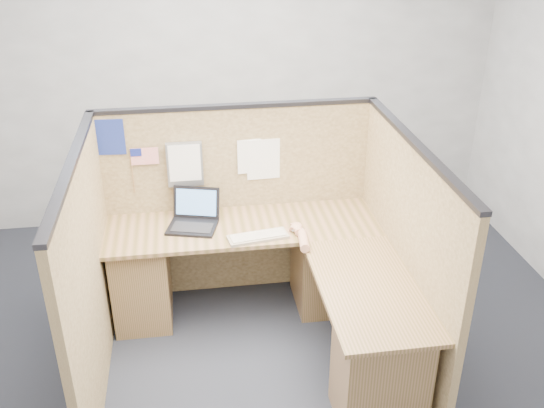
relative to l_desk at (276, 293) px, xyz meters
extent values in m
plane|color=black|center=(-0.18, -0.29, -0.39)|extent=(5.00, 5.00, 0.00)
plane|color=#949699|center=(-0.18, 1.96, 1.01)|extent=(5.00, 0.00, 5.00)
cube|color=brown|center=(-0.18, 0.71, 0.36)|extent=(2.05, 0.05, 1.50)
cube|color=#232328|center=(-0.18, 0.71, 1.12)|extent=(2.05, 0.06, 0.03)
cube|color=brown|center=(-1.18, -0.19, 0.36)|extent=(0.05, 1.80, 1.50)
cube|color=#232328|center=(-1.18, -0.19, 1.12)|extent=(0.06, 1.80, 0.03)
cube|color=brown|center=(0.82, -0.19, 0.36)|extent=(0.05, 1.80, 1.50)
cube|color=#232328|center=(0.82, -0.19, 1.12)|extent=(0.06, 1.80, 0.03)
cube|color=brown|center=(-0.18, 0.39, 0.32)|extent=(1.95, 0.60, 0.03)
cube|color=brown|center=(0.49, -0.49, 0.32)|extent=(0.60, 1.15, 0.03)
cube|color=brown|center=(-0.93, 0.39, -0.04)|extent=(0.40, 0.50, 0.70)
cube|color=brown|center=(0.42, 0.39, -0.04)|extent=(0.40, 0.50, 0.70)
cube|color=brown|center=(0.49, -0.81, -0.04)|extent=(0.50, 0.40, 0.70)
cube|color=black|center=(-0.54, 0.40, 0.35)|extent=(0.39, 0.33, 0.02)
cube|color=black|center=(-0.54, 0.55, 0.47)|extent=(0.34, 0.16, 0.23)
cube|color=#406796|center=(-0.54, 0.54, 0.47)|extent=(0.30, 0.13, 0.18)
cube|color=gray|center=(-0.10, 0.19, 0.35)|extent=(0.43, 0.20, 0.02)
cube|color=silver|center=(-0.10, 0.19, 0.36)|extent=(0.39, 0.17, 0.01)
ellipsoid|color=#B5B5BA|center=(0.18, 0.24, 0.36)|extent=(0.10, 0.07, 0.04)
ellipsoid|color=tan|center=(0.18, 0.24, 0.38)|extent=(0.08, 0.10, 0.04)
cylinder|color=tan|center=(0.19, 0.19, 0.37)|extent=(0.06, 0.04, 0.06)
cylinder|color=tan|center=(0.20, 0.06, 0.37)|extent=(0.09, 0.24, 0.07)
cube|color=navy|center=(-1.06, 0.68, 0.95)|extent=(0.20, 0.02, 0.26)
cylinder|color=olive|center=(-0.94, 0.67, 0.69)|extent=(0.01, 0.01, 0.34)
cube|color=red|center=(-0.84, 0.67, 0.80)|extent=(0.19, 0.00, 0.13)
cube|color=navy|center=(-0.90, 0.67, 0.83)|extent=(0.08, 0.00, 0.06)
cube|color=slate|center=(-0.57, 0.66, 0.72)|extent=(0.26, 0.05, 0.33)
cube|color=white|center=(-0.57, 0.63, 0.74)|extent=(0.23, 0.01, 0.28)
cube|color=white|center=(-0.08, 0.68, 0.74)|extent=(0.21, 0.03, 0.26)
cube|color=white|center=(0.01, 0.68, 0.71)|extent=(0.25, 0.02, 0.31)
camera|label=1|loc=(-0.54, -3.39, 2.45)|focal=40.00mm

